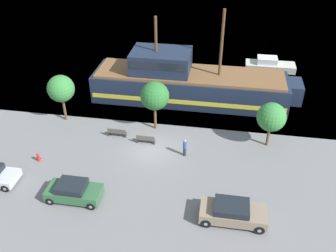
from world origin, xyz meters
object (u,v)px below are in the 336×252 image
object	(u,v)px
pirate_ship	(187,83)
bench_promenade_west	(117,132)
moored_boat_dockside	(269,65)
parked_car_curb_front	(233,212)
bench_promenade_east	(146,139)
pedestrian_walking_near	(185,148)
parked_car_curb_rear	(74,191)
fire_hydrant	(38,157)

from	to	relation	value
pirate_ship	bench_promenade_west	size ratio (longest dim) A/B	12.64
moored_boat_dockside	parked_car_curb_front	size ratio (longest dim) A/B	1.32
pirate_ship	moored_boat_dockside	size ratio (longest dim) A/B	3.58
bench_promenade_east	pedestrian_walking_near	distance (m)	3.80
moored_boat_dockside	pedestrian_walking_near	bearing A→B (deg)	-113.27
pirate_ship	bench_promenade_west	bearing A→B (deg)	-123.60
parked_car_curb_rear	pedestrian_walking_near	world-z (taller)	pedestrian_walking_near
moored_boat_dockside	bench_promenade_east	world-z (taller)	moored_boat_dockside
parked_car_curb_rear	bench_promenade_west	bearing A→B (deg)	83.94
fire_hydrant	bench_promenade_east	size ratio (longest dim) A/B	0.47
fire_hydrant	pedestrian_walking_near	size ratio (longest dim) A/B	0.49
parked_car_curb_front	bench_promenade_east	xyz separation A→B (m)	(-7.69, 7.79, -0.30)
fire_hydrant	bench_promenade_west	world-z (taller)	bench_promenade_west
parked_car_curb_front	pedestrian_walking_near	distance (m)	7.79
pirate_ship	moored_boat_dockside	world-z (taller)	pirate_ship
pedestrian_walking_near	parked_car_curb_front	bearing A→B (deg)	-58.28
bench_promenade_east	pedestrian_walking_near	size ratio (longest dim) A/B	1.03
pirate_ship	pedestrian_walking_near	bearing A→B (deg)	-83.76
moored_boat_dockside	parked_car_curb_rear	distance (m)	29.35
moored_boat_dockside	parked_car_curb_rear	world-z (taller)	moored_boat_dockside
pirate_ship	pedestrian_walking_near	distance (m)	9.87
bench_promenade_east	bench_promenade_west	distance (m)	2.83
moored_boat_dockside	fire_hydrant	xyz separation A→B (m)	(-19.78, -21.41, -0.18)
bench_promenade_east	moored_boat_dockside	bearing A→B (deg)	56.40
pirate_ship	bench_promenade_west	distance (m)	9.69
parked_car_curb_front	pedestrian_walking_near	size ratio (longest dim) A/B	2.83
parked_car_curb_front	bench_promenade_east	size ratio (longest dim) A/B	2.75
fire_hydrant	pedestrian_walking_near	world-z (taller)	pedestrian_walking_near
fire_hydrant	pedestrian_walking_near	bearing A→B (deg)	13.10
parked_car_curb_front	bench_promenade_west	world-z (taller)	parked_car_curb_front
parked_car_curb_rear	parked_car_curb_front	bearing A→B (deg)	-1.15
parked_car_curb_rear	bench_promenade_west	xyz separation A→B (m)	(0.87, 8.17, -0.27)
pedestrian_walking_near	bench_promenade_east	bearing A→B (deg)	162.09
pirate_ship	fire_hydrant	bearing A→B (deg)	-130.55
pirate_ship	parked_car_curb_rear	bearing A→B (deg)	-110.91
fire_hydrant	bench_promenade_west	bearing A→B (deg)	39.95
pirate_ship	parked_car_curb_rear	size ratio (longest dim) A/B	5.38
moored_boat_dockside	parked_car_curb_front	xyz separation A→B (m)	(-3.94, -25.30, 0.15)
pirate_ship	parked_car_curb_rear	world-z (taller)	pirate_ship
parked_car_curb_rear	pedestrian_walking_near	distance (m)	9.66
parked_car_curb_front	bench_promenade_east	world-z (taller)	parked_car_curb_front
pirate_ship	bench_promenade_east	distance (m)	9.07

